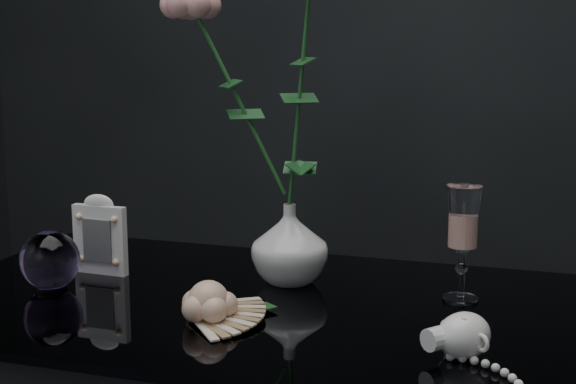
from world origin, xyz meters
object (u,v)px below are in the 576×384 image
(wine_glass, at_px, (462,244))
(picture_frame, at_px, (100,234))
(vase, at_px, (290,244))
(pearl_jar, at_px, (464,333))
(loose_rose, at_px, (208,302))
(paperweight, at_px, (50,260))

(wine_glass, bearing_deg, picture_frame, -176.23)
(picture_frame, bearing_deg, wine_glass, 6.45)
(vase, distance_m, picture_frame, 0.32)
(picture_frame, height_order, pearl_jar, picture_frame)
(wine_glass, relative_size, loose_rose, 1.00)
(vase, height_order, wine_glass, wine_glass)
(wine_glass, bearing_deg, pearl_jar, -83.17)
(vase, height_order, paperweight, vase)
(vase, distance_m, pearl_jar, 0.37)
(vase, relative_size, paperweight, 1.38)
(picture_frame, xyz_separation_m, pearl_jar, (0.61, -0.18, -0.04))
(paperweight, bearing_deg, wine_glass, 12.73)
(wine_glass, bearing_deg, paperweight, -167.27)
(loose_rose, relative_size, pearl_jar, 0.84)
(wine_glass, xyz_separation_m, picture_frame, (-0.58, -0.04, -0.02))
(pearl_jar, bearing_deg, picture_frame, -157.83)
(wine_glass, xyz_separation_m, loose_rose, (-0.32, -0.20, -0.06))
(vase, relative_size, picture_frame, 0.95)
(vase, bearing_deg, picture_frame, -171.66)
(vase, height_order, pearl_jar, vase)
(vase, relative_size, loose_rose, 0.74)
(loose_rose, xyz_separation_m, pearl_jar, (0.34, -0.02, 0.00))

